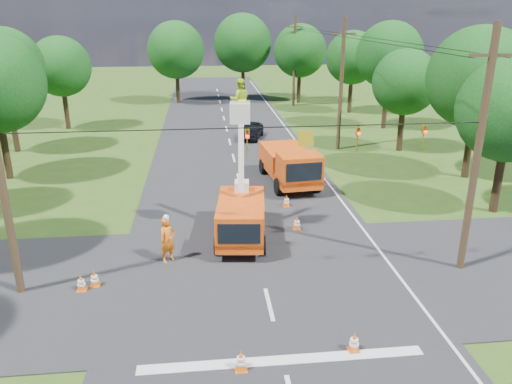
{
  "coord_description": "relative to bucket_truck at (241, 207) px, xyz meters",
  "views": [
    {
      "loc": [
        -2.22,
        -15.9,
        10.27
      ],
      "look_at": [
        0.08,
        5.28,
        2.6
      ],
      "focal_mm": 35.0,
      "sensor_mm": 36.0,
      "label": 1
    }
  ],
  "objects": [
    {
      "name": "traffic_cone_0",
      "position": [
        -0.76,
        -9.44,
        -1.28
      ],
      "size": [
        0.38,
        0.38,
        0.71
      ],
      "color": "#E95D0C",
      "rests_on": "ground"
    },
    {
      "name": "traffic_cone_4",
      "position": [
        -6.14,
        -3.87,
        -1.28
      ],
      "size": [
        0.38,
        0.38,
        0.71
      ],
      "color": "#E95D0C",
      "rests_on": "ground"
    },
    {
      "name": "tree_far_c",
      "position": [
        10.07,
        38.04,
        4.42
      ],
      "size": [
        6.2,
        6.2,
        9.18
      ],
      "color": "#382616",
      "rests_on": "ground"
    },
    {
      "name": "road_cross",
      "position": [
        0.57,
        -3.96,
        -1.64
      ],
      "size": [
        56.0,
        10.0,
        0.07
      ],
      "primitive_type": "cube",
      "color": "black",
      "rests_on": "ground"
    },
    {
      "name": "pole_right_mid",
      "position": [
        9.07,
        16.04,
        3.46
      ],
      "size": [
        1.8,
        0.3,
        10.0
      ],
      "color": "#4C3823",
      "rests_on": "ground"
    },
    {
      "name": "second_truck",
      "position": [
        3.7,
        7.81,
        -0.34
      ],
      "size": [
        3.2,
        6.92,
        2.51
      ],
      "rotation": [
        0.0,
        0.0,
        0.1
      ],
      "color": "#EE5D10",
      "rests_on": "ground"
    },
    {
      "name": "distant_car",
      "position": [
        2.51,
        20.21,
        -0.94
      ],
      "size": [
        2.83,
        4.43,
        1.4
      ],
      "primitive_type": "imported",
      "rotation": [
        0.0,
        0.0,
        -0.31
      ],
      "color": "black",
      "rests_on": "ground"
    },
    {
      "name": "tree_left_f",
      "position": [
        -14.23,
        26.04,
        4.04
      ],
      "size": [
        5.4,
        5.4,
        8.4
      ],
      "color": "#382616",
      "rests_on": "ground"
    },
    {
      "name": "traffic_cone_1",
      "position": [
        2.91,
        -8.93,
        -1.28
      ],
      "size": [
        0.38,
        0.38,
        0.71
      ],
      "color": "#E95D0C",
      "rests_on": "ground"
    },
    {
      "name": "edge_line",
      "position": [
        6.17,
        14.04,
        -1.64
      ],
      "size": [
        0.12,
        90.0,
        0.02
      ],
      "primitive_type": "cube",
      "color": "silver",
      "rests_on": "ground"
    },
    {
      "name": "tree_far_a",
      "position": [
        -4.43,
        39.04,
        4.55
      ],
      "size": [
        6.6,
        6.6,
        9.5
      ],
      "color": "#382616",
      "rests_on": "ground"
    },
    {
      "name": "tree_far_b",
      "position": [
        3.57,
        41.04,
        5.17
      ],
      "size": [
        7.0,
        7.0,
        10.32
      ],
      "color": "#382616",
      "rests_on": "ground"
    },
    {
      "name": "tree_right_a",
      "position": [
        14.07,
        2.04,
        3.92
      ],
      "size": [
        5.4,
        5.4,
        8.28
      ],
      "color": "#382616",
      "rests_on": "ground"
    },
    {
      "name": "traffic_cone_3",
      "position": [
        2.87,
        3.86,
        -1.28
      ],
      "size": [
        0.38,
        0.38,
        0.71
      ],
      "color": "#E95D0C",
      "rests_on": "ground"
    },
    {
      "name": "pole_right_near",
      "position": [
        9.07,
        -3.96,
        3.46
      ],
      "size": [
        1.8,
        0.3,
        10.0
      ],
      "color": "#4C3823",
      "rests_on": "ground"
    },
    {
      "name": "traffic_cone_2",
      "position": [
        2.87,
        0.72,
        -1.28
      ],
      "size": [
        0.38,
        0.38,
        0.71
      ],
      "color": "#E95D0C",
      "rests_on": "ground"
    },
    {
      "name": "signal_span",
      "position": [
        2.79,
        -3.97,
        4.24
      ],
      "size": [
        18.0,
        0.29,
        1.07
      ],
      "color": "black",
      "rests_on": "ground"
    },
    {
      "name": "traffic_cone_5",
      "position": [
        -6.59,
        -4.15,
        -1.28
      ],
      "size": [
        0.38,
        0.38,
        0.71
      ],
      "color": "#E95D0C",
      "rests_on": "ground"
    },
    {
      "name": "tree_right_c",
      "position": [
        13.77,
        15.04,
        3.67
      ],
      "size": [
        5.0,
        5.0,
        7.83
      ],
      "color": "#382616",
      "rests_on": "ground"
    },
    {
      "name": "tree_right_d",
      "position": [
        15.37,
        23.04,
        5.04
      ],
      "size": [
        6.0,
        6.0,
        9.7
      ],
      "color": "#382616",
      "rests_on": "ground"
    },
    {
      "name": "road_main",
      "position": [
        0.57,
        14.04,
        -1.64
      ],
      "size": [
        12.0,
        100.0,
        0.06
      ],
      "primitive_type": "cube",
      "color": "black",
      "rests_on": "ground"
    },
    {
      "name": "pole_right_far",
      "position": [
        9.07,
        36.04,
        3.46
      ],
      "size": [
        1.8,
        0.3,
        10.0
      ],
      "color": "#4C3823",
      "rests_on": "ground"
    },
    {
      "name": "ground",
      "position": [
        0.57,
        14.04,
        -1.64
      ],
      "size": [
        140.0,
        140.0,
        0.0
      ],
      "primitive_type": "plane",
      "color": "#2D4C16",
      "rests_on": "ground"
    },
    {
      "name": "pole_left",
      "position": [
        -8.93,
        -3.96,
        2.86
      ],
      "size": [
        0.3,
        0.3,
        9.0
      ],
      "color": "#4C3823",
      "rests_on": "ground"
    },
    {
      "name": "ground_worker",
      "position": [
        -3.34,
        -2.01,
        -0.61
      ],
      "size": [
        0.89,
        0.85,
        2.06
      ],
      "primitive_type": "imported",
      "rotation": [
        0.0,
        0.0,
        0.67
      ],
      "color": "orange",
      "rests_on": "ground"
    },
    {
      "name": "stop_bar",
      "position": [
        0.57,
        -9.16,
        -1.64
      ],
      "size": [
        9.0,
        0.45,
        0.02
      ],
      "primitive_type": "cube",
      "color": "silver",
      "rests_on": "ground"
    },
    {
      "name": "bucket_truck",
      "position": [
        0.0,
        0.0,
        0.0
      ],
      "size": [
        2.77,
        5.91,
        7.54
      ],
      "rotation": [
        0.0,
        0.0,
        -0.11
      ],
      "color": "#EE5D10",
      "rests_on": "ground"
    },
    {
      "name": "tree_right_e",
      "position": [
        14.37,
        31.04,
        4.17
      ],
      "size": [
        5.6,
        5.6,
        8.63
      ],
      "color": "#382616",
      "rests_on": "ground"
    },
    {
      "name": "tree_left_e",
      "position": [
        -16.23,
        18.04,
        4.85
      ],
      "size": [
        5.8,
        5.8,
        9.41
      ],
      "color": "#382616",
      "rests_on": "ground"
    },
    {
      "name": "traffic_cone_7",
      "position": [
        4.98,
        9.47,
        -1.28
      ],
      "size": [
        0.38,
        0.38,
        0.71
      ],
      "color": "#E95D0C",
      "rests_on": "ground"
    },
    {
      "name": "tree_right_b",
      "position": [
        15.57,
        8.04,
        4.79
      ],
      "size": [
        6.4,
        6.4,
        9.65
      ],
      "color": "#382616",
      "rests_on": "ground"
    }
  ]
}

